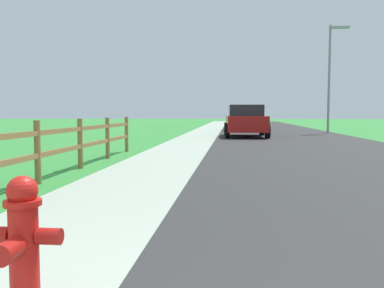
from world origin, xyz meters
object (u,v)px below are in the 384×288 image
(parked_car_beige, at_px, (243,118))
(parked_car_silver, at_px, (242,117))
(parked_car_blue, at_px, (242,120))
(fire_hydrant, at_px, (23,244))
(street_lamp, at_px, (331,69))
(parked_suv_red, at_px, (246,121))

(parked_car_beige, relative_size, parked_car_silver, 1.00)
(parked_car_blue, distance_m, parked_car_silver, 21.21)
(parked_car_blue, xyz_separation_m, parked_car_silver, (0.40, 21.20, 0.00))
(fire_hydrant, height_order, street_lamp, street_lamp)
(parked_car_blue, bearing_deg, parked_car_beige, 88.50)
(fire_hydrant, height_order, parked_suv_red, parked_suv_red)
(parked_suv_red, relative_size, street_lamp, 0.68)
(parked_car_blue, relative_size, parked_car_beige, 0.98)
(fire_hydrant, relative_size, parked_car_blue, 0.17)
(parked_car_beige, bearing_deg, parked_car_silver, 89.33)
(parked_suv_red, bearing_deg, parked_car_blue, 90.08)
(parked_suv_red, height_order, street_lamp, street_lamp)
(parked_car_blue, bearing_deg, street_lamp, -29.88)
(fire_hydrant, distance_m, parked_car_blue, 26.47)
(parked_car_silver, bearing_deg, parked_car_beige, -90.67)
(parked_car_beige, distance_m, parked_car_silver, 10.78)
(parked_car_beige, xyz_separation_m, parked_car_silver, (0.13, 10.78, 0.05))
(street_lamp, bearing_deg, parked_car_silver, 101.14)
(parked_suv_red, xyz_separation_m, street_lamp, (5.15, 4.21, 2.99))
(parked_suv_red, bearing_deg, street_lamp, 39.30)
(street_lamp, bearing_deg, parked_car_beige, 110.06)
(parked_car_silver, bearing_deg, parked_suv_red, -90.79)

